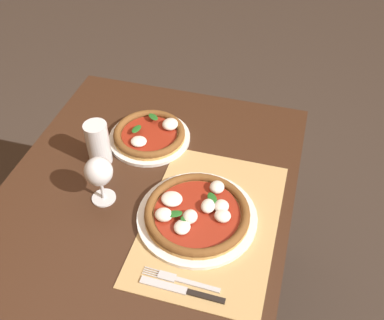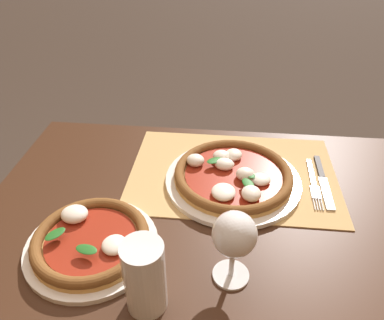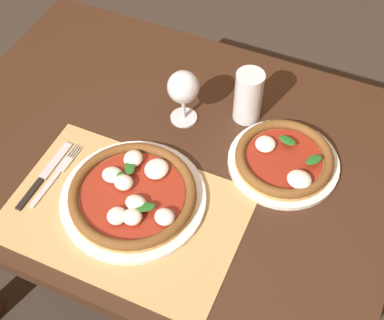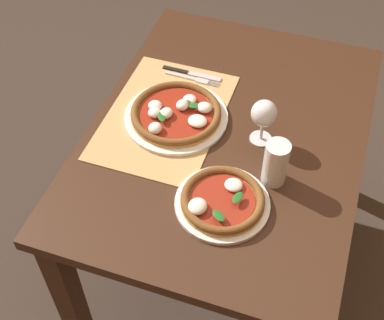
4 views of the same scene
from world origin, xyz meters
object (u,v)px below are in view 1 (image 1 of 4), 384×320
(wine_glass, at_px, (99,174))
(knife, at_px, (182,290))
(pizza_near, at_px, (197,213))
(pint_glass, at_px, (98,144))
(fork, at_px, (181,280))
(pizza_far, at_px, (150,135))

(wine_glass, xyz_separation_m, knife, (-0.22, -0.31, -0.10))
(wine_glass, height_order, knife, wine_glass)
(pizza_near, bearing_deg, pint_glass, 67.92)
(fork, bearing_deg, pint_glass, 46.64)
(pizza_near, height_order, knife, pizza_near)
(fork, bearing_deg, wine_glass, 55.93)
(pizza_near, bearing_deg, pizza_far, 40.31)
(pizza_far, xyz_separation_m, wine_glass, (-0.29, 0.04, 0.09))
(wine_glass, relative_size, knife, 0.72)
(pizza_near, relative_size, knife, 1.56)
(pizza_far, distance_m, pint_glass, 0.19)
(pizza_near, relative_size, pizza_far, 1.24)
(wine_glass, bearing_deg, knife, -126.32)
(pizza_near, relative_size, wine_glass, 2.17)
(pizza_far, relative_size, pint_glass, 1.86)
(pizza_far, xyz_separation_m, fork, (-0.48, -0.25, -0.01))
(pint_glass, distance_m, knife, 0.53)
(pizza_near, height_order, wine_glass, wine_glass)
(wine_glass, relative_size, fork, 0.77)
(pint_glass, bearing_deg, pizza_far, -39.80)
(pizza_far, height_order, pint_glass, pint_glass)
(pint_glass, relative_size, fork, 0.72)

